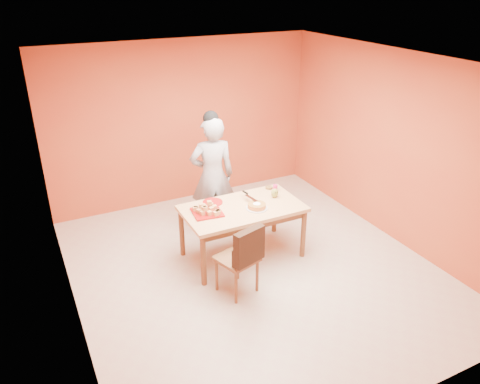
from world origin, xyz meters
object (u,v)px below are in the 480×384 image
magenta_glass (275,188)px  person (212,176)px  dining_chair (238,257)px  pastry_platter (207,212)px  sponge_cake (257,206)px  red_dinner_plate (213,202)px  checker_tin (269,188)px  dining_table (242,213)px  egg_ornament (275,193)px

magenta_glass → person: bearing=140.5°
dining_chair → person: person is taller
dining_chair → magenta_glass: (1.07, 0.95, 0.31)m
dining_chair → pastry_platter: size_ratio=2.57×
sponge_cake → red_dinner_plate: bearing=137.5°
pastry_platter → sponge_cake: (0.64, -0.17, 0.03)m
checker_tin → person: bearing=144.2°
person → dining_table: bearing=105.4°
sponge_cake → egg_ornament: 0.43m
dining_chair → egg_ornament: 1.27m
pastry_platter → egg_ornament: egg_ornament is taller
magenta_glass → checker_tin: (-0.04, 0.10, -0.03)m
sponge_cake → egg_ornament: (0.38, 0.19, 0.03)m
egg_ornament → magenta_glass: bearing=66.4°
dining_table → pastry_platter: 0.51m
pastry_platter → red_dinner_plate: (0.19, 0.24, -0.00)m
dining_table → pastry_platter: bearing=174.3°
dining_table → sponge_cake: bearing=-39.8°
pastry_platter → checker_tin: size_ratio=3.56×
red_dinner_plate → checker_tin: bearing=3.6°
pastry_platter → red_dinner_plate: 0.31m
checker_tin → dining_chair: bearing=-134.3°
dining_table → magenta_glass: size_ratio=17.48×
person → checker_tin: 0.85m
person → magenta_glass: size_ratio=19.66×
egg_ornament → magenta_glass: egg_ornament is taller
dining_table → sponge_cake: (0.15, -0.13, 0.13)m
dining_chair → checker_tin: size_ratio=9.14×
egg_ornament → dining_chair: bearing=-132.3°
person → magenta_glass: bearing=151.1°
red_dinner_plate → sponge_cake: 0.62m
dining_chair → egg_ornament: bearing=22.4°
sponge_cake → checker_tin: (0.46, 0.48, -0.02)m
person → checker_tin: person is taller
person → sponge_cake: size_ratio=7.47×
person → egg_ornament: person is taller
person → magenta_glass: 0.94m
checker_tin → pastry_platter: bearing=-164.7°
dining_chair → egg_ornament: size_ratio=7.28×
red_dinner_plate → magenta_glass: size_ratio=2.97×
dining_chair → person: 1.64m
red_dinner_plate → checker_tin: size_ratio=2.60×
red_dinner_plate → magenta_glass: magenta_glass is taller
egg_ornament → person: bearing=136.7°
dining_table → red_dinner_plate: bearing=136.3°
dining_chair → magenta_glass: size_ratio=10.44×
pastry_platter → red_dinner_plate: size_ratio=1.37×
dining_chair → sponge_cake: (0.57, 0.58, 0.30)m
egg_ornament → red_dinner_plate: bearing=173.5°
dining_table → checker_tin: 0.71m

